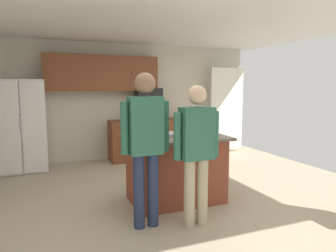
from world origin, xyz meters
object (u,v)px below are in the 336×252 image
Objects in this scene: glass_short_whisky at (202,128)px; person_guest_right at (145,139)px; refrigerator at (23,126)px; tumbler_amber at (193,130)px; mug_ceramic_white at (212,134)px; microwave_over_range at (148,95)px; glass_stout_tall at (183,127)px; serving_tray at (168,134)px; mug_blue_stoneware at (147,132)px; kitchen_island at (176,168)px; glass_pilsner at (139,135)px; person_guest_by_door at (196,146)px.

person_guest_right is at bearing -146.94° from glass_short_whisky.
refrigerator is 0.99× the size of person_guest_right.
tumbler_amber is at bearing -46.40° from refrigerator.
mug_ceramic_white is at bearing -48.10° from refrigerator.
glass_short_whisky is (-0.00, -2.59, -0.43)m from microwave_over_range.
serving_tray is at bearing -143.14° from glass_stout_tall.
tumbler_amber is (2.41, -2.53, 0.13)m from refrigerator.
mug_ceramic_white is (0.77, -0.49, -0.01)m from mug_blue_stoneware.
kitchen_island is 0.78× the size of person_guest_right.
glass_short_whisky reaches higher than serving_tray.
glass_pilsner is 0.77× the size of glass_short_whisky.
glass_pilsner is at bearing -58.70° from refrigerator.
mug_blue_stoneware is (-0.36, 0.20, 0.52)m from kitchen_island.
refrigerator is 3.06m from glass_pilsner.
mug_blue_stoneware is at bearing -169.32° from glass_stout_tall.
mug_blue_stoneware is at bearing 150.73° from kitchen_island.
mug_blue_stoneware is at bearing -108.48° from microwave_over_range.
tumbler_amber is (0.83, 0.08, 0.01)m from glass_pilsner.
glass_pilsner is (-1.01, -2.73, -0.45)m from microwave_over_range.
mug_blue_stoneware is at bearing 26.43° from person_guest_right.
person_guest_by_door is 0.92m from tumbler_amber.
glass_pilsner reaches higher than mug_ceramic_white.
person_guest_by_door is 1.19m from glass_stout_tall.
person_guest_by_door is at bearing -89.66° from serving_tray.
refrigerator reaches higher than person_guest_by_door.
microwave_over_range is at bearing -2.77° from person_guest_by_door.
microwave_over_range is 3.57m from person_guest_by_door.
person_guest_right reaches higher than refrigerator.
tumbler_amber is at bearing -9.14° from person_guest_right.
person_guest_by_door is 12.60× the size of mug_blue_stoneware.
mug_blue_stoneware is 0.31m from serving_tray.
microwave_over_range reaches higher than tumbler_amber.
glass_pilsner is 0.47m from serving_tray.
person_guest_right reaches higher than microwave_over_range.
mug_blue_stoneware is 0.30× the size of serving_tray.
glass_short_whisky is at bearing 1.77° from serving_tray.
person_guest_right is 0.90m from serving_tray.
refrigerator is at bearing 136.35° from glass_short_whisky.
person_guest_right is at bearing -144.35° from tumbler_amber.
glass_pilsner is at bearing -154.90° from glass_stout_tall.
mug_blue_stoneware is 1.01× the size of mug_ceramic_white.
mug_ceramic_white is at bearing -37.26° from person_guest_by_door.
glass_stout_tall reaches higher than mug_blue_stoneware.
mug_blue_stoneware is at bearing -52.92° from refrigerator.
glass_short_whisky is (1.11, 0.72, -0.02)m from person_guest_right.
refrigerator reaches higher than tumbler_amber.
glass_stout_tall is 1.04× the size of glass_short_whisky.
refrigerator is 11.34× the size of glass_short_whisky.
microwave_over_range is 2.88m from kitchen_island.
mug_blue_stoneware reaches higher than serving_tray.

